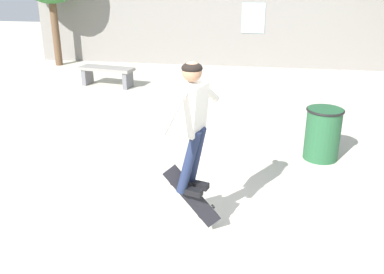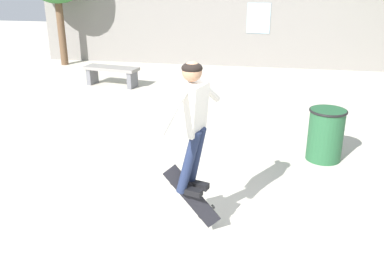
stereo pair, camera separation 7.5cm
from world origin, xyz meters
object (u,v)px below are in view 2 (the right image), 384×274
Objects in this scene: park_bench at (112,72)px; skateboard_flipping at (192,196)px; trash_bin at (326,134)px; skater at (192,116)px.

park_bench is 7.06m from skateboard_flipping.
skateboard_flipping is (3.28, -6.25, 0.09)m from park_bench.
trash_bin is at bearing -27.61° from park_bench.
skateboard_flipping is (-1.74, -2.37, 0.00)m from trash_bin.
skater reaches higher than skateboard_flipping.
trash_bin reaches higher than skateboard_flipping.
skater is at bearing -72.75° from skateboard_flipping.
skater is (-1.73, -2.39, 0.99)m from trash_bin.
skater is (3.28, -6.26, 1.07)m from park_bench.
skater is at bearing -52.29° from park_bench.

